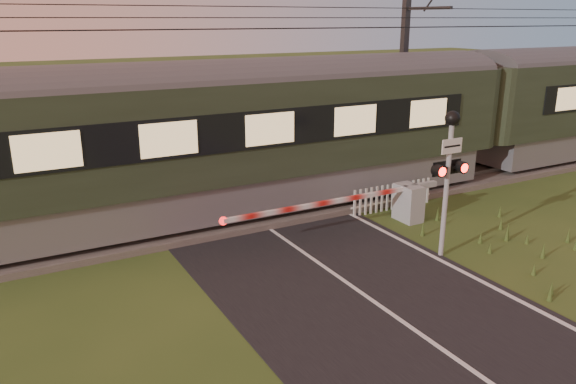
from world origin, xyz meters
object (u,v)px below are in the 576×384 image
boom_gate (400,202)px  picket_fence (392,197)px  crossing_signal (449,158)px  train (469,112)px  catenary_mast (404,67)px

boom_gate → picket_fence: (0.56, 1.01, -0.19)m
crossing_signal → picket_fence: 4.22m
boom_gate → crossing_signal: size_ratio=1.89×
crossing_signal → train: bearing=41.0°
train → boom_gate: (-5.52, -2.90, -1.84)m
crossing_signal → catenary_mast: 9.10m
boom_gate → crossing_signal: 3.18m
train → crossing_signal: (-6.15, -5.35, 0.09)m
crossing_signal → picket_fence: size_ratio=1.19×
train → crossing_signal: bearing=-139.0°
train → catenary_mast: catenary_mast is taller
train → picket_fence: 5.68m
boom_gate → crossing_signal: (-0.63, -2.44, 1.93)m
train → boom_gate: bearing=-152.2°
boom_gate → train: bearing=27.8°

